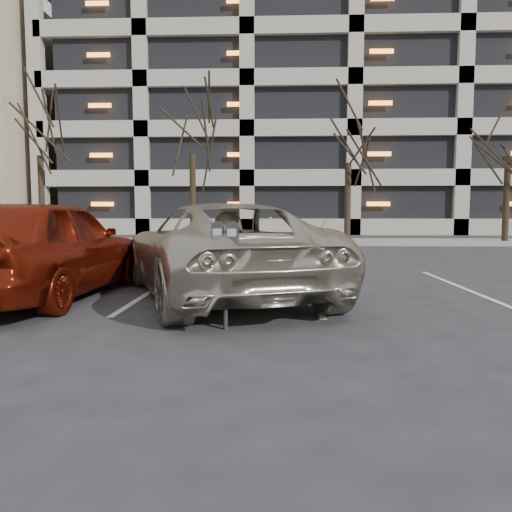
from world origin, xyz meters
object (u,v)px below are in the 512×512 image
Objects in this scene: tree_d at (510,112)px; car_red at (45,248)px; tree_a at (38,102)px; tree_c at (349,113)px; suv_silver at (220,250)px; parking_meter at (225,249)px; tree_b at (192,98)px.

tree_d is 1.66× the size of car_red.
car_red is (-13.92, -14.84, -4.92)m from tree_d.
tree_a is at bearing 180.00° from tree_d.
suv_silver is at bearing -105.90° from tree_c.
parking_meter is (-10.81, -16.88, -4.78)m from tree_d.
tree_b is at bearing 0.00° from tree_a.
tree_a is at bearing -62.03° from car_red.
tree_a is at bearing -76.78° from suv_silver.
tree_c reaches higher than suv_silver.
parking_meter is 0.26× the size of car_red.
tree_c is (7.00, 0.00, -0.71)m from tree_b.
tree_b is 15.86m from suv_silver.
tree_d is (21.00, 0.00, -0.64)m from tree_a.
tree_b is at bearing -87.22° from car_red.
parking_meter is 0.21× the size of suv_silver.
tree_d reaches higher than parking_meter.
tree_d reaches higher than suv_silver.
car_red is at bearing -114.99° from tree_c.
parking_meter is 2.38m from suv_silver.
tree_d is 1.32× the size of suv_silver.
car_red is (0.08, -14.84, -5.65)m from tree_b.
suv_silver is (-0.33, 2.35, -0.20)m from parking_meter.
parking_meter is (3.19, -16.88, -5.50)m from tree_b.
tree_a is 20.44m from parking_meter.
tree_c is at bearing 0.00° from tree_b.
tree_b is 15.88m from car_red.
tree_a is 18.43m from suv_silver.
parking_meter is at bearing -102.73° from tree_c.
suv_silver is (2.86, -14.52, -5.70)m from tree_b.
tree_c reaches higher than parking_meter.
tree_a reaches higher than tree_c.
car_red is at bearing -64.50° from tree_a.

